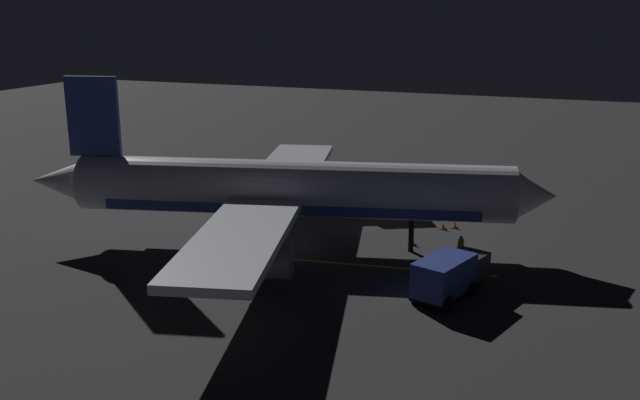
% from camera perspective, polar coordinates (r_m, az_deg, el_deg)
% --- Properties ---
extents(ground_plane, '(180.00, 180.00, 0.20)m').
position_cam_1_polar(ground_plane, '(48.08, -2.23, -3.91)').
color(ground_plane, '#323233').
extents(apron_guide_stripe, '(3.02, 19.69, 0.01)m').
position_cam_1_polar(apron_guide_stripe, '(44.97, 1.49, -5.16)').
color(apron_guide_stripe, gold).
rests_on(apron_guide_stripe, ground_plane).
extents(airliner, '(33.74, 35.44, 11.39)m').
position_cam_1_polar(airliner, '(47.00, -3.01, 0.76)').
color(airliner, white).
rests_on(airliner, ground_plane).
extents(baggage_truck, '(6.06, 3.77, 2.40)m').
position_cam_1_polar(baggage_truck, '(40.32, 10.48, -6.04)').
color(baggage_truck, navy).
rests_on(baggage_truck, ground_plane).
extents(catering_truck, '(4.55, 6.13, 2.57)m').
position_cam_1_polar(catering_truck, '(55.78, 4.19, 0.31)').
color(catering_truck, gold).
rests_on(catering_truck, ground_plane).
extents(ground_crew_worker, '(0.40, 0.40, 1.74)m').
position_cam_1_polar(ground_crew_worker, '(45.84, 11.38, -3.89)').
color(ground_crew_worker, black).
rests_on(ground_crew_worker, ground_plane).
extents(traffic_cone_near_left, '(0.50, 0.50, 0.55)m').
position_cam_1_polar(traffic_cone_near_left, '(52.83, 10.91, -1.99)').
color(traffic_cone_near_left, '#EA590F').
rests_on(traffic_cone_near_left, ground_plane).
extents(traffic_cone_near_right, '(0.50, 0.50, 0.55)m').
position_cam_1_polar(traffic_cone_near_right, '(48.65, 7.55, -3.37)').
color(traffic_cone_near_right, '#EA590F').
rests_on(traffic_cone_near_right, ground_plane).
extents(traffic_cone_under_wing, '(0.50, 0.50, 0.55)m').
position_cam_1_polar(traffic_cone_under_wing, '(43.18, 10.02, -5.94)').
color(traffic_cone_under_wing, '#EA590F').
rests_on(traffic_cone_under_wing, ground_plane).
extents(traffic_cone_far, '(0.50, 0.50, 0.55)m').
position_cam_1_polar(traffic_cone_far, '(52.38, 9.99, -2.10)').
color(traffic_cone_far, '#EA590F').
rests_on(traffic_cone_far, ground_plane).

